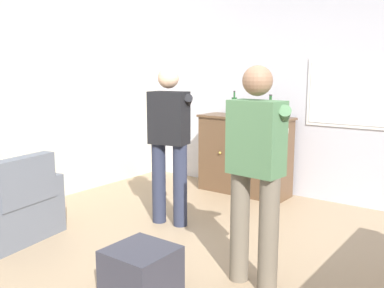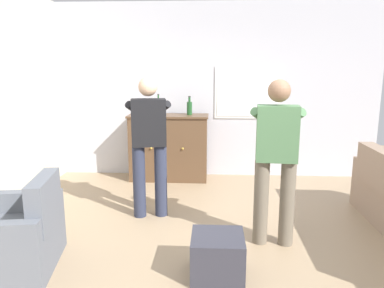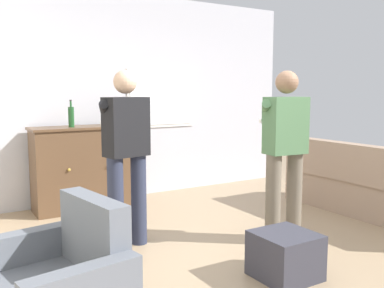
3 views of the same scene
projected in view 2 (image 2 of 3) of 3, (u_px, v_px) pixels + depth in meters
ground at (218, 247)px, 3.81m from camera, size 10.40×10.40×0.00m
wall_back_with_window at (218, 91)px, 6.12m from camera, size 5.20×0.15×2.80m
armchair at (21, 238)px, 3.36m from camera, size 0.77×0.97×0.85m
sideboard_cabinet at (169, 147)px, 5.99m from camera, size 1.26×0.49×1.05m
bottle_wine_green at (189, 108)px, 5.89m from camera, size 0.08×0.08×0.29m
bottle_liquor_amber at (158, 107)px, 5.82m from camera, size 0.07×0.07×0.33m
ottoman at (217, 255)px, 3.26m from camera, size 0.46×0.46×0.37m
person_standing_left at (149, 141)px, 4.43m from camera, size 0.55×0.51×1.68m
person_standing_right at (276, 155)px, 3.71m from camera, size 0.56×0.49×1.68m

